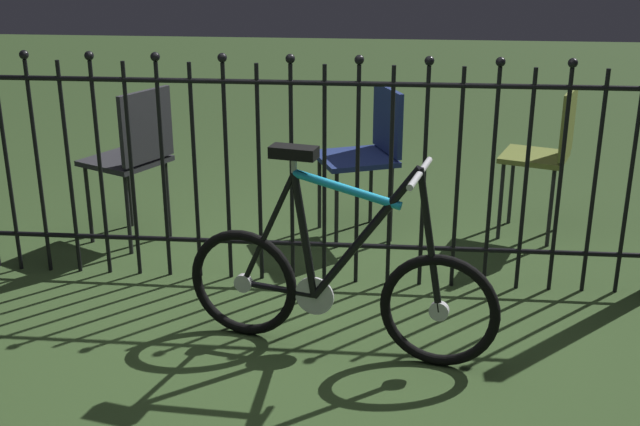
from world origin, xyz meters
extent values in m
plane|color=#304823|center=(0.00, 0.00, 0.00)|extent=(20.00, 20.00, 0.00)
cylinder|color=black|center=(-1.60, 0.65, 0.58)|extent=(0.02, 0.02, 1.15)
cylinder|color=black|center=(-1.43, 0.65, 0.58)|extent=(0.02, 0.02, 1.15)
sphere|color=black|center=(-1.43, 0.65, 1.18)|extent=(0.05, 0.05, 0.05)
cylinder|color=black|center=(-1.26, 0.65, 0.58)|extent=(0.02, 0.02, 1.15)
cylinder|color=black|center=(-1.10, 0.65, 0.58)|extent=(0.02, 0.02, 1.15)
sphere|color=black|center=(-1.10, 0.65, 1.18)|extent=(0.05, 0.05, 0.05)
cylinder|color=black|center=(-0.93, 0.65, 0.58)|extent=(0.02, 0.02, 1.15)
cylinder|color=black|center=(-0.76, 0.65, 0.58)|extent=(0.02, 0.02, 1.15)
sphere|color=black|center=(-0.76, 0.65, 1.18)|extent=(0.05, 0.05, 0.05)
cylinder|color=black|center=(-0.59, 0.65, 0.58)|extent=(0.02, 0.02, 1.15)
cylinder|color=black|center=(-0.42, 0.65, 0.58)|extent=(0.02, 0.02, 1.15)
sphere|color=black|center=(-0.42, 0.65, 1.18)|extent=(0.05, 0.05, 0.05)
cylinder|color=black|center=(-0.25, 0.65, 0.58)|extent=(0.02, 0.02, 1.15)
cylinder|color=black|center=(-0.09, 0.65, 0.58)|extent=(0.02, 0.02, 1.15)
sphere|color=black|center=(-0.09, 0.65, 1.18)|extent=(0.05, 0.05, 0.05)
cylinder|color=black|center=(0.08, 0.65, 0.58)|extent=(0.02, 0.02, 1.15)
cylinder|color=black|center=(0.25, 0.65, 0.58)|extent=(0.02, 0.02, 1.15)
sphere|color=black|center=(0.25, 0.65, 1.18)|extent=(0.05, 0.05, 0.05)
cylinder|color=black|center=(0.42, 0.65, 0.58)|extent=(0.02, 0.02, 1.15)
cylinder|color=black|center=(0.59, 0.65, 0.58)|extent=(0.02, 0.02, 1.15)
sphere|color=black|center=(0.59, 0.65, 1.18)|extent=(0.05, 0.05, 0.05)
cylinder|color=black|center=(0.76, 0.65, 0.58)|extent=(0.02, 0.02, 1.15)
cylinder|color=black|center=(0.92, 0.65, 0.58)|extent=(0.02, 0.02, 1.15)
sphere|color=black|center=(0.92, 0.65, 1.18)|extent=(0.05, 0.05, 0.05)
cylinder|color=black|center=(1.09, 0.65, 0.58)|extent=(0.02, 0.02, 1.15)
cylinder|color=black|center=(1.26, 0.65, 0.58)|extent=(0.02, 0.02, 1.15)
sphere|color=black|center=(1.26, 0.65, 1.18)|extent=(0.05, 0.05, 0.05)
cylinder|color=black|center=(1.43, 0.65, 0.58)|extent=(0.02, 0.02, 1.15)
cylinder|color=black|center=(1.60, 0.65, 0.58)|extent=(0.02, 0.02, 1.15)
cylinder|color=black|center=(0.00, 0.65, 0.21)|extent=(3.54, 0.03, 0.03)
cylinder|color=black|center=(0.00, 0.65, 1.06)|extent=(3.54, 0.03, 0.03)
torus|color=black|center=(-0.23, 0.03, 0.26)|extent=(0.51, 0.16, 0.52)
cylinder|color=silver|center=(-0.23, 0.03, 0.26)|extent=(0.09, 0.05, 0.08)
torus|color=black|center=(0.64, -0.16, 0.26)|extent=(0.51, 0.16, 0.52)
cylinder|color=silver|center=(0.64, -0.16, 0.26)|extent=(0.09, 0.05, 0.08)
cylinder|color=black|center=(0.32, -0.09, 0.56)|extent=(0.47, 0.14, 0.65)
cylinder|color=#19A5D8|center=(0.24, -0.07, 0.76)|extent=(0.47, 0.14, 0.14)
cylinder|color=black|center=(0.06, -0.03, 0.53)|extent=(0.13, 0.06, 0.57)
cylinder|color=black|center=(-0.07, 0.00, 0.25)|extent=(0.34, 0.10, 0.04)
cylinder|color=black|center=(-0.11, 0.01, 0.53)|extent=(0.27, 0.08, 0.56)
cylinder|color=black|center=(0.59, -0.15, 0.57)|extent=(0.14, 0.06, 0.63)
cylinder|color=silver|center=(0.54, -0.14, 0.87)|extent=(0.03, 0.03, 0.02)
cylinder|color=silver|center=(0.54, -0.14, 0.86)|extent=(0.11, 0.40, 0.03)
cylinder|color=silver|center=(0.01, -0.02, 0.84)|extent=(0.03, 0.03, 0.07)
cube|color=black|center=(0.01, -0.02, 0.90)|extent=(0.21, 0.13, 0.05)
cylinder|color=silver|center=(0.10, -0.04, 0.24)|extent=(0.18, 0.05, 0.18)
cylinder|color=black|center=(1.08, 1.35, 0.24)|extent=(0.02, 0.02, 0.48)
cylinder|color=black|center=(1.18, 1.62, 0.24)|extent=(0.02, 0.02, 0.48)
cylinder|color=black|center=(1.35, 1.25, 0.24)|extent=(0.02, 0.02, 0.48)
cylinder|color=black|center=(1.45, 1.52, 0.24)|extent=(0.02, 0.02, 0.48)
cube|color=olive|center=(1.26, 1.44, 0.49)|extent=(0.47, 0.47, 0.03)
cube|color=olive|center=(1.43, 1.38, 0.71)|extent=(0.14, 0.34, 0.38)
cylinder|color=black|center=(-1.35, 1.07, 0.24)|extent=(0.02, 0.02, 0.48)
cylinder|color=black|center=(-1.20, 1.35, 0.24)|extent=(0.02, 0.02, 0.48)
cylinder|color=black|center=(-1.06, 0.92, 0.24)|extent=(0.02, 0.02, 0.48)
cylinder|color=black|center=(-0.91, 1.20, 0.24)|extent=(0.02, 0.02, 0.48)
cube|color=#2D2D33|center=(-1.13, 1.13, 0.49)|extent=(0.55, 0.55, 0.03)
cube|color=#2D2D33|center=(-0.96, 1.05, 0.72)|extent=(0.21, 0.35, 0.40)
cylinder|color=black|center=(0.11, 1.12, 0.23)|extent=(0.02, 0.02, 0.47)
cylinder|color=black|center=(-0.02, 1.43, 0.23)|extent=(0.02, 0.02, 0.47)
cylinder|color=black|center=(0.43, 1.25, 0.23)|extent=(0.02, 0.02, 0.47)
cylinder|color=black|center=(0.30, 1.56, 0.23)|extent=(0.02, 0.02, 0.47)
cube|color=navy|center=(0.21, 1.34, 0.48)|extent=(0.55, 0.55, 0.03)
cube|color=navy|center=(0.39, 1.41, 0.70)|extent=(0.18, 0.38, 0.38)
camera|label=1|loc=(0.42, -3.25, 1.81)|focal=45.09mm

